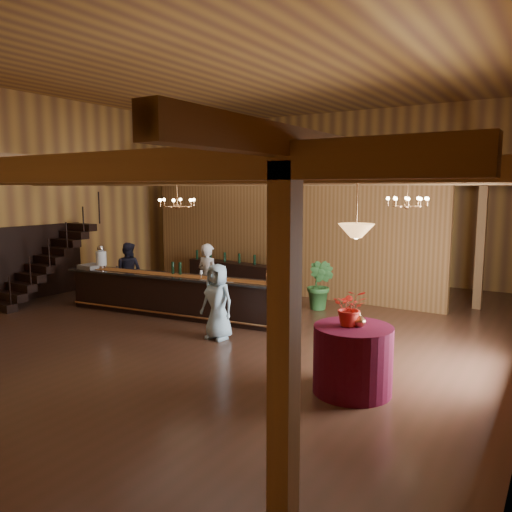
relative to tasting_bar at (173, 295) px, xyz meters
The scene contains 26 objects.
floor 1.56m from the tasting_bar, ahead, with size 14.00×14.00×0.00m, color #42271A.
ceiling 5.22m from the tasting_bar, ahead, with size 14.00×14.00×0.00m, color #AD7B36.
wall_back 7.60m from the tasting_bar, 78.27° to the left, with size 12.00×0.10×5.50m, color #B07C35.
wall_left 5.06m from the tasting_bar, behind, with size 0.10×14.00×5.50m, color #B07C35.
beam_grid 3.18m from the tasting_bar, 22.62° to the left, with size 11.90×13.90×0.39m.
support_posts 1.88m from the tasting_bar, 14.90° to the right, with size 9.20×10.20×3.20m.
partition_wall 3.88m from the tasting_bar, 74.87° to the left, with size 9.00×0.18×3.10m, color brown.
staircase 4.06m from the tasting_bar, behind, with size 1.00×2.80×2.00m.
backroom_boxes 5.73m from the tasting_bar, 78.10° to the left, with size 4.10×0.60×1.10m.
tasting_bar is the anchor object (origin of this frame).
beverage_dispenser 2.34m from the tasting_bar, behind, with size 0.26×0.26×0.60m.
glass_rack_tray 2.51m from the tasting_bar, behind, with size 0.50×0.50×0.10m, color gray.
raffle_drum 2.68m from the tasting_bar, ahead, with size 0.34×0.24×0.30m.
bar_bottle_0 0.64m from the tasting_bar, 129.26° to the left, with size 0.07×0.07×0.30m, color black.
bar_bottle_1 0.65m from the tasting_bar, 47.86° to the left, with size 0.07×0.07×0.30m, color black.
backbar_shelf 3.14m from the tasting_bar, 98.73° to the left, with size 3.01×0.47×0.85m, color black.
round_table 5.60m from the tasting_bar, 20.66° to the right, with size 1.16×1.16×1.00m, color #4F081C.
chandelier_left 2.31m from the tasting_bar, 37.65° to the right, with size 0.80×0.80×0.66m.
chandelier_right 5.68m from the tasting_bar, 11.95° to the left, with size 0.80×0.80×0.61m.
pendant_lamp 5.92m from the tasting_bar, 20.66° to the right, with size 0.52×0.52×0.90m.
bartender 0.93m from the tasting_bar, 54.89° to the left, with size 0.61×0.40×1.69m, color silver.
staff_second 2.28m from the tasting_bar, 163.29° to the left, with size 0.76×0.59×1.56m, color black.
guest 2.19m from the tasting_bar, 24.61° to the right, with size 0.74×0.48×1.52m, color #9FC8DC.
floor_plant 3.59m from the tasting_bar, 41.31° to the left, with size 0.70×0.56×1.27m, color #2B5D27.
table_flowers 5.61m from the tasting_bar, 20.91° to the right, with size 0.49×0.43×0.55m, color red.
table_vase 5.70m from the tasting_bar, 20.15° to the right, with size 0.16×0.16×0.32m, color tan.
Camera 1 is at (6.33, -8.81, 3.00)m, focal length 35.00 mm.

